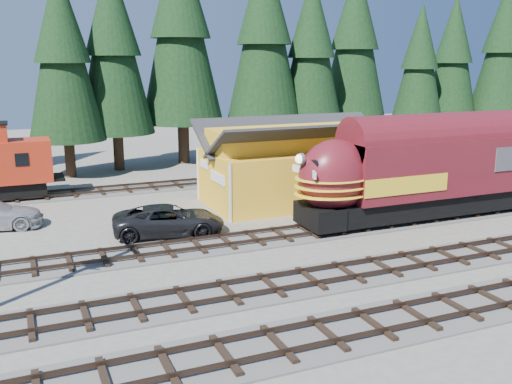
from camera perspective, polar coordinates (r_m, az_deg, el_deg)
name	(u,v)px	position (r m, az deg, el deg)	size (l,w,h in m)	color
ground	(401,249)	(28.61, 14.26, -5.53)	(120.00, 120.00, 0.00)	#6B665B
track_siding	(494,208)	(37.94, 22.74, -1.49)	(68.00, 3.20, 0.33)	#4C4947
track_spur	(125,190)	(40.98, -13.00, 0.22)	(32.00, 3.20, 0.33)	#4C4947
depot	(302,156)	(36.54, 4.59, 3.62)	(12.80, 7.00, 5.30)	gold
conifer_backdrop	(260,45)	(51.11, 0.37, 14.50)	(80.86, 22.07, 17.28)	black
locomotive	(425,173)	(33.72, 16.56, 1.81)	(16.88, 3.36, 4.59)	black
pickup_truck_a	(169,220)	(30.00, -8.71, -2.81)	(2.64, 5.73, 1.59)	black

